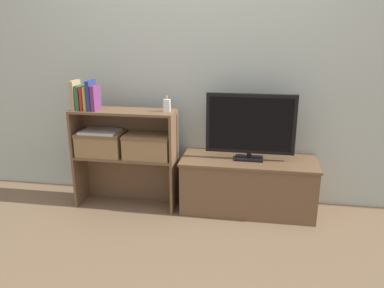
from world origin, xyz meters
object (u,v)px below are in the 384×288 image
Objects in this scene: tv_stand at (248,185)px; book_mustard at (87,98)px; storage_basket_right at (148,145)px; book_crimson at (84,98)px; book_tan at (76,95)px; laptop at (100,131)px; book_forest at (80,97)px; tv at (250,125)px; book_plum at (96,98)px; baby_monitor at (167,106)px; storage_basket_left at (101,143)px; book_navy at (91,95)px.

book_mustard reaches higher than tv_stand.
book_crimson is at bearing -177.44° from storage_basket_right.
book_crimson is (-1.31, -0.11, 0.69)m from tv_stand.
book_tan is 0.77× the size of laptop.
book_forest is at bearing -170.73° from laptop.
tv is 1.40m from book_tan.
book_plum is at bearing 0.00° from book_mustard.
baby_monitor is at bearing -173.35° from tv.
laptop is at bearing -175.64° from tv_stand.
book_mustard is at bearing -174.90° from tv_stand.
book_mustard is at bearing -163.78° from storage_basket_left.
storage_basket_left is at bearing 180.00° from storage_basket_right.
book_navy is at bearing -152.63° from laptop.
book_forest is at bearing -175.13° from tv_stand.
book_forest reaches higher than tv.
book_plum is 1.57× the size of baby_monitor.
tv is at bearing 5.32° from book_plum.
book_mustard is 0.49× the size of storage_basket_right.
storage_basket_right is at bearing 2.72° from book_mustard.
tv_stand is at bearing 6.50° from storage_basket_right.
laptop reaches higher than tv_stand.
book_crimson is at bearing 180.00° from book_mustard.
tv is 3.49× the size of book_plum.
book_mustard is 0.49× the size of storage_basket_left.
book_forest is (-1.34, -0.11, 0.20)m from tv.
baby_monitor is (0.60, 0.04, -0.07)m from book_navy.
book_forest is 0.06m from book_mustard.
book_mustard is at bearing 0.00° from book_tan.
baby_monitor is (0.67, 0.04, -0.05)m from book_crimson.
book_tan reaches higher than baby_monitor.
book_forest is 0.10m from book_navy.
tv_stand is at bearing 5.40° from book_plum.
tv is 3.55× the size of book_forest.
baby_monitor is 0.65m from storage_basket_left.
book_crimson is 0.10m from book_plum.
laptop is (-0.56, -0.01, -0.23)m from baby_monitor.
storage_basket_right is at bearing 2.41° from book_forest.
book_tan is at bearing 180.00° from book_mustard.
book_tan is (-1.38, -0.11, 0.22)m from tv.
tv_stand is 5.72× the size of book_crimson.
storage_basket_left is (0.14, 0.02, -0.37)m from book_forest.
book_tan is 1.25× the size of book_mustard.
book_plum is 0.53× the size of storage_basket_left.
book_mustard is (-1.28, -0.11, 0.19)m from tv.
book_plum is 0.37m from storage_basket_left.
book_mustard reaches higher than storage_basket_left.
book_forest is 0.52× the size of storage_basket_left.
book_mustard is 0.07m from book_plum.
tv_stand is 0.50m from tv.
baby_monitor is at bearing 3.09° from book_forest.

